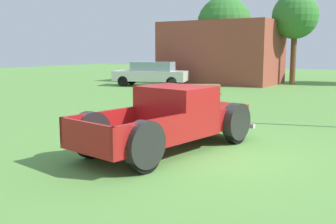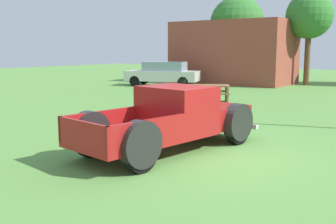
{
  "view_description": "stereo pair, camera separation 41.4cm",
  "coord_description": "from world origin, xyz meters",
  "px_view_note": "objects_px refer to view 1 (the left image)",
  "views": [
    {
      "loc": [
        3.99,
        -7.91,
        2.33
      ],
      "look_at": [
        -0.98,
        -0.26,
        0.9
      ],
      "focal_mm": 43.2,
      "sensor_mm": 36.0,
      "label": 1
    },
    {
      "loc": [
        4.33,
        -7.68,
        2.33
      ],
      "look_at": [
        -0.98,
        -0.26,
        0.9
      ],
      "focal_mm": 43.2,
      "sensor_mm": 36.0,
      "label": 2
    }
  ],
  "objects_px": {
    "sedan_distant_b": "(151,73)",
    "picnic_table": "(199,91)",
    "oak_tree_east": "(295,17)",
    "oak_tree_west": "(224,24)",
    "pickup_truck_foreground": "(178,119)"
  },
  "relations": [
    {
      "from": "sedan_distant_b",
      "to": "picnic_table",
      "type": "height_order",
      "value": "sedan_distant_b"
    },
    {
      "from": "oak_tree_east",
      "to": "oak_tree_west",
      "type": "relative_size",
      "value": 1.02
    },
    {
      "from": "oak_tree_east",
      "to": "oak_tree_west",
      "type": "xyz_separation_m",
      "value": [
        -4.33,
        -1.35,
        -0.41
      ]
    },
    {
      "from": "sedan_distant_b",
      "to": "picnic_table",
      "type": "distance_m",
      "value": 8.28
    },
    {
      "from": "pickup_truck_foreground",
      "to": "picnic_table",
      "type": "bearing_deg",
      "value": 115.03
    },
    {
      "from": "pickup_truck_foreground",
      "to": "oak_tree_east",
      "type": "distance_m",
      "value": 19.17
    },
    {
      "from": "picnic_table",
      "to": "oak_tree_east",
      "type": "bearing_deg",
      "value": 85.71
    },
    {
      "from": "pickup_truck_foreground",
      "to": "oak_tree_west",
      "type": "height_order",
      "value": "oak_tree_west"
    },
    {
      "from": "pickup_truck_foreground",
      "to": "picnic_table",
      "type": "height_order",
      "value": "pickup_truck_foreground"
    },
    {
      "from": "oak_tree_west",
      "to": "pickup_truck_foreground",
      "type": "bearing_deg",
      "value": -67.98
    },
    {
      "from": "sedan_distant_b",
      "to": "oak_tree_west",
      "type": "xyz_separation_m",
      "value": [
        2.85,
        4.47,
        3.16
      ]
    },
    {
      "from": "sedan_distant_b",
      "to": "oak_tree_east",
      "type": "relative_size",
      "value": 0.84
    },
    {
      "from": "picnic_table",
      "to": "sedan_distant_b",
      "type": "bearing_deg",
      "value": 140.02
    },
    {
      "from": "pickup_truck_foreground",
      "to": "sedan_distant_b",
      "type": "xyz_separation_m",
      "value": [
        -9.84,
        12.81,
        0.1
      ]
    },
    {
      "from": "sedan_distant_b",
      "to": "picnic_table",
      "type": "relative_size",
      "value": 2.13
    }
  ]
}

